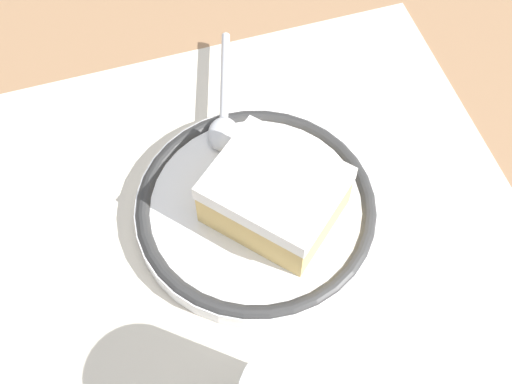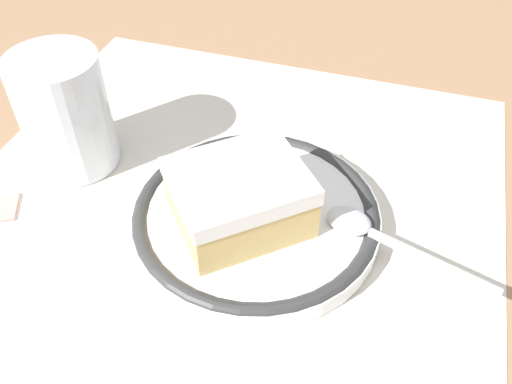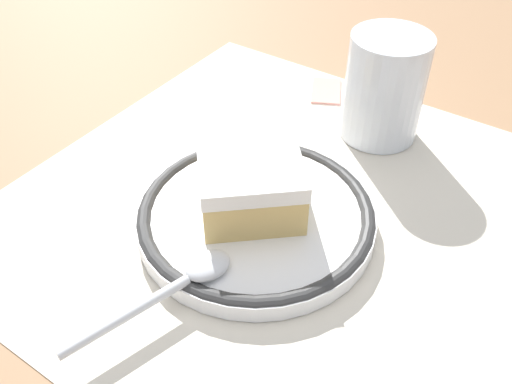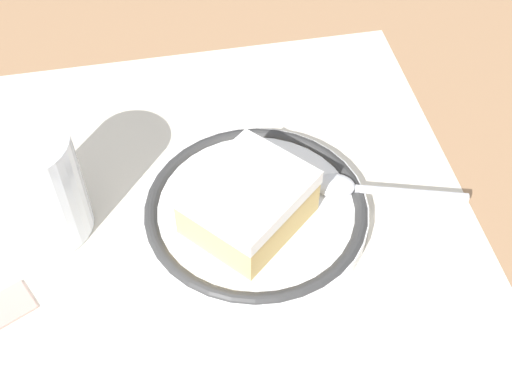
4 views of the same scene
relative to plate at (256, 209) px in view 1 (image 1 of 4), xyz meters
name	(u,v)px [view 1 (image 1 of 4)]	position (x,y,z in m)	size (l,w,h in m)	color
ground_plane	(252,253)	(0.03, -0.01, -0.01)	(2.40, 2.40, 0.00)	#9E7551
placemat	(252,252)	(0.03, -0.01, -0.01)	(0.43, 0.43, 0.00)	beige
plate	(256,209)	(0.00, 0.00, 0.00)	(0.19, 0.19, 0.02)	white
cake_slice	(275,195)	(0.01, 0.01, 0.03)	(0.12, 0.12, 0.05)	#DBB76B
spoon	(224,113)	(-0.09, 0.00, 0.01)	(0.13, 0.05, 0.01)	silver
napkin	(447,300)	(0.11, 0.11, -0.01)	(0.10, 0.09, 0.00)	white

